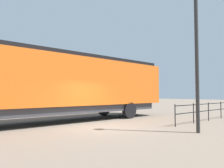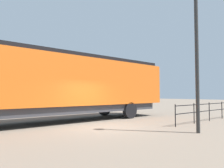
% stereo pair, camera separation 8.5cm
% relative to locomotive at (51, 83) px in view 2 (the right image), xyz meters
% --- Properties ---
extents(ground_plane, '(120.00, 120.00, 0.00)m').
position_rel_locomotive_xyz_m(ground_plane, '(3.32, 1.27, -2.29)').
color(ground_plane, '#756656').
extents(locomotive, '(3.08, 17.67, 4.07)m').
position_rel_locomotive_xyz_m(locomotive, '(0.00, 0.00, 0.00)').
color(locomotive, orange).
rests_on(locomotive, ground_plane).
extents(lamp_post, '(0.47, 0.47, 7.31)m').
position_rel_locomotive_xyz_m(lamp_post, '(7.16, 3.35, 2.50)').
color(lamp_post, '#2D2D2D').
rests_on(lamp_post, ground_plane).
extents(platform_fence, '(0.05, 7.62, 1.14)m').
position_rel_locomotive_xyz_m(platform_fence, '(5.56, 7.90, -1.55)').
color(platform_fence, black).
rests_on(platform_fence, ground_plane).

